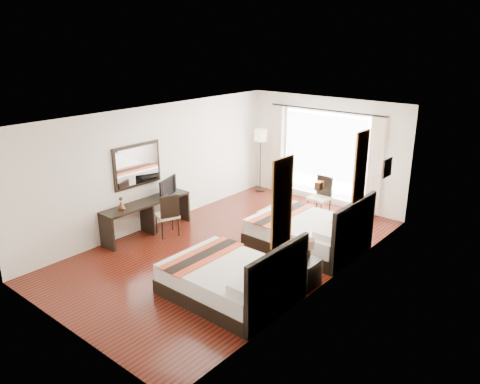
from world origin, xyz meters
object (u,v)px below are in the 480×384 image
Objects in this scene: vase at (301,261)px; fruit_bowl at (283,181)px; television at (165,187)px; side_table at (283,193)px; desk_chair at (168,222)px; console_desk at (147,217)px; floor_lamp at (261,139)px; bed_near at (232,280)px; bed_far at (309,233)px; table_lamp at (308,245)px; window_chair at (319,204)px; nightstand at (305,273)px.

fruit_bowl is (-2.75, 3.40, 0.07)m from vase.
fruit_bowl is at bearing 128.96° from vase.
television is 3.27m from side_table.
desk_chair is at bearing -104.02° from side_table.
console_desk is 10.05× the size of fruit_bowl.
fruit_bowl is at bearing -25.12° from floor_lamp.
vase is (0.78, 0.93, 0.26)m from bed_near.
bed_far is 1.56m from table_lamp.
console_desk is at bearing -109.71° from side_table.
table_lamp is 4.09m from fruit_bowl.
television is at bearing 178.13° from table_lamp.
floor_lamp reaches higher than table_lamp.
table_lamp is at bearing -48.84° from side_table.
table_lamp is 0.37m from vase.
bed_near is at bearing -65.54° from side_table.
bed_near reaches higher than window_chair.
table_lamp reaches higher than vase.
table_lamp is at bearing -43.17° from floor_lamp.
console_desk is at bearing 157.54° from television.
bed_far reaches higher than desk_chair.
table_lamp reaches higher than fruit_bowl.
side_table is at bearing 137.04° from bed_far.
bed_near is 6.25× the size of table_lamp.
bed_near is at bearing -89.00° from bed_far.
console_desk is (-3.23, 0.83, 0.07)m from bed_near.
bed_far is 16.05× the size of vase.
table_lamp is 0.15× the size of console_desk.
bed_far is 4.37× the size of nightstand.
console_desk is at bearing -173.91° from table_lamp.
floor_lamp is (-0.34, 3.82, 1.21)m from desk_chair.
vase is 4.02m from console_desk.
floor_lamp reaches higher than console_desk.
side_table is at bearing -43.07° from television.
nightstand is 0.51m from table_lamp.
bed_far is 1.87m from window_chair.
nightstand is 0.68× the size of television.
bed_far is 1.25× the size of floor_lamp.
nightstand is (0.76, 1.12, -0.07)m from bed_near.
side_table is (0.82, 3.29, 0.01)m from desk_chair.
bed_far reaches higher than table_lamp.
desk_chair is (-3.58, 0.12, -0.27)m from vase.
side_table is (-1.98, 4.34, -0.01)m from bed_near.
table_lamp is (0.72, 1.25, 0.42)m from bed_near.
table_lamp reaches higher than side_table.
nightstand is at bearing -73.22° from table_lamp.
side_table is (1.16, -0.53, -1.20)m from floor_lamp.
television reaches higher than nightstand.
bed_far is 2.64m from fruit_bowl.
side_table reaches higher than nightstand.
side_table is at bearing -82.50° from desk_chair.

